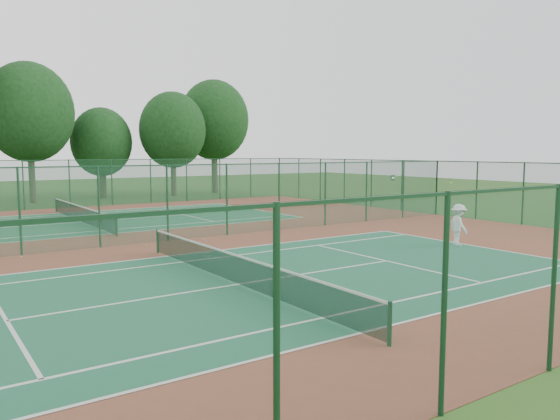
% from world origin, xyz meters
% --- Properties ---
extents(ground, '(120.00, 120.00, 0.00)m').
position_xyz_m(ground, '(0.00, 0.00, 0.00)').
color(ground, '#2A5019').
rests_on(ground, ground).
extents(red_pad, '(40.00, 36.00, 0.01)m').
position_xyz_m(red_pad, '(0.00, 0.00, 0.01)').
color(red_pad, brown).
rests_on(red_pad, ground).
extents(court_near, '(23.77, 10.97, 0.01)m').
position_xyz_m(court_near, '(0.00, -9.00, 0.01)').
color(court_near, '#1D5E40').
rests_on(court_near, red_pad).
extents(court_far, '(23.77, 10.97, 0.01)m').
position_xyz_m(court_far, '(0.00, 9.00, 0.01)').
color(court_far, '#1F623C').
rests_on(court_far, red_pad).
extents(fence_north, '(40.00, 0.09, 3.50)m').
position_xyz_m(fence_north, '(0.00, 18.00, 1.76)').
color(fence_north, '#1B512D').
rests_on(fence_north, ground).
extents(fence_south, '(40.00, 0.09, 3.50)m').
position_xyz_m(fence_south, '(0.00, -18.00, 1.76)').
color(fence_south, '#184831').
rests_on(fence_south, ground).
extents(fence_east, '(0.09, 36.00, 3.50)m').
position_xyz_m(fence_east, '(20.00, 0.00, 1.76)').
color(fence_east, '#1C5533').
rests_on(fence_east, ground).
extents(fence_divider, '(40.00, 0.09, 3.50)m').
position_xyz_m(fence_divider, '(0.00, 0.00, 1.76)').
color(fence_divider, '#174730').
rests_on(fence_divider, ground).
extents(tennis_net_near, '(0.10, 12.90, 0.97)m').
position_xyz_m(tennis_net_near, '(0.00, -9.00, 0.54)').
color(tennis_net_near, '#12311D').
rests_on(tennis_net_near, ground).
extents(tennis_net_far, '(0.10, 12.90, 0.97)m').
position_xyz_m(tennis_net_far, '(0.00, 9.00, 0.54)').
color(tennis_net_far, '#13351B').
rests_on(tennis_net_far, ground).
extents(player_near, '(1.05, 1.33, 1.81)m').
position_xyz_m(player_near, '(11.38, -8.36, 0.92)').
color(player_near, white).
rests_on(player_near, court_near).
extents(stray_ball_a, '(0.07, 0.07, 0.07)m').
position_xyz_m(stray_ball_a, '(0.23, -0.68, 0.04)').
color(stray_ball_a, gold).
rests_on(stray_ball_a, red_pad).
extents(stray_ball_b, '(0.07, 0.07, 0.07)m').
position_xyz_m(stray_ball_b, '(3.02, -0.65, 0.04)').
color(stray_ball_b, '#C6E535').
rests_on(stray_ball_b, red_pad).
extents(stray_ball_c, '(0.07, 0.07, 0.07)m').
position_xyz_m(stray_ball_c, '(-4.72, -0.59, 0.04)').
color(stray_ball_c, yellow).
rests_on(stray_ball_c, red_pad).
extents(evergreen_row, '(39.00, 5.00, 12.00)m').
position_xyz_m(evergreen_row, '(0.50, 24.25, 0.00)').
color(evergreen_row, black).
rests_on(evergreen_row, ground).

